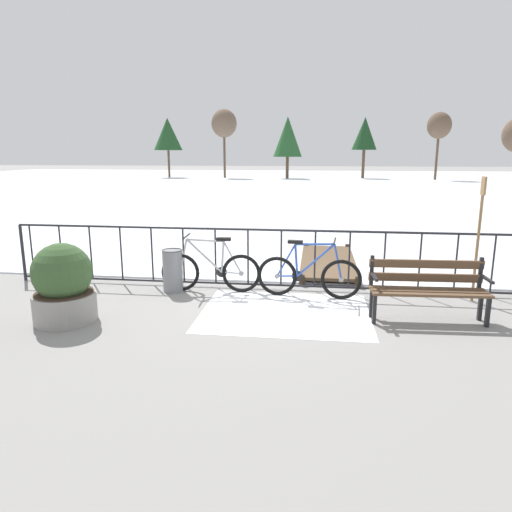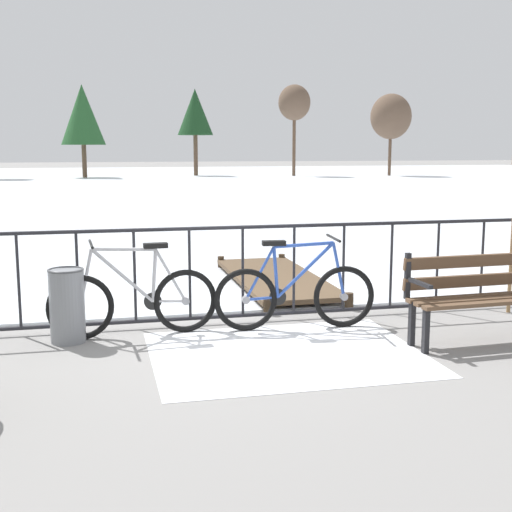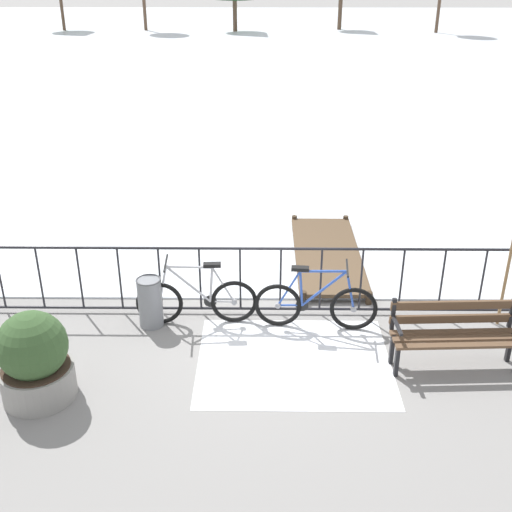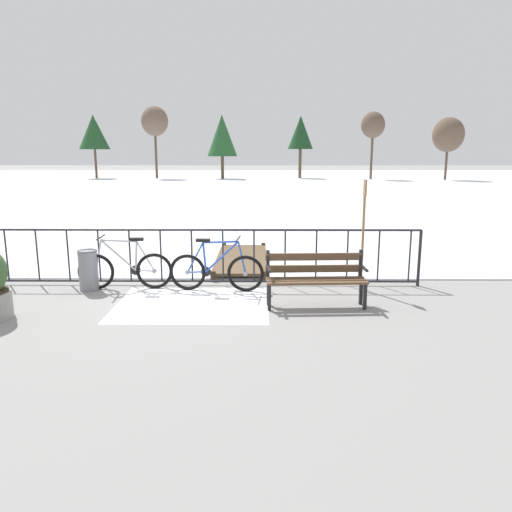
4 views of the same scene
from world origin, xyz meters
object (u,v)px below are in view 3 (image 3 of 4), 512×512
object	(u,v)px
bicycle_second	(197,300)
planter_with_shrub	(34,359)
trash_bin	(150,302)
oar_upright	(511,252)
park_bench	(455,330)
bicycle_near_railing	(315,305)

from	to	relation	value
bicycle_second	planter_with_shrub	size ratio (longest dim) A/B	1.53
trash_bin	oar_upright	bearing A→B (deg)	1.03
bicycle_second	park_bench	distance (m)	3.47
bicycle_near_railing	park_bench	world-z (taller)	bicycle_near_railing
park_bench	planter_with_shrub	distance (m)	5.11
bicycle_near_railing	oar_upright	size ratio (longest dim) A/B	0.86
park_bench	trash_bin	bearing A→B (deg)	167.41
bicycle_second	trash_bin	xyz separation A→B (m)	(-0.65, -0.06, 0.00)
bicycle_second	trash_bin	size ratio (longest dim) A/B	2.34
trash_bin	oar_upright	size ratio (longest dim) A/B	0.37
bicycle_near_railing	planter_with_shrub	size ratio (longest dim) A/B	1.52
bicycle_near_railing	oar_upright	world-z (taller)	oar_upright
park_bench	bicycle_second	bearing A→B (deg)	164.08
bicycle_near_railing	bicycle_second	distance (m)	1.66
bicycle_second	park_bench	world-z (taller)	bicycle_second
bicycle_second	planter_with_shrub	world-z (taller)	planter_with_shrub
bicycle_near_railing	park_bench	bearing A→B (deg)	-26.75
bicycle_near_railing	oar_upright	distance (m)	2.74
bicycle_second	trash_bin	bearing A→B (deg)	-174.63
trash_bin	oar_upright	distance (m)	4.99
bicycle_near_railing	park_bench	distance (m)	1.89
oar_upright	bicycle_near_railing	bearing A→B (deg)	-177.11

